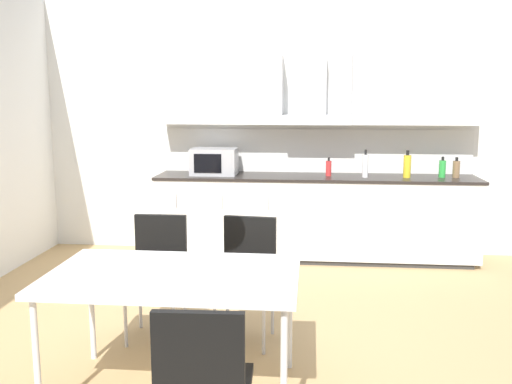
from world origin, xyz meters
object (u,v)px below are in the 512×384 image
bottle_brown (456,169)px  bottle_yellow (407,166)px  chair_far_right (247,266)px  bottle_green (442,169)px  chair_far_left (158,263)px  chair_near_right (203,378)px  bottle_red (329,168)px  pendant_lamp (169,77)px  bottle_white (365,166)px  microwave (214,162)px  dining_table (174,280)px

bottle_brown → bottle_yellow: 0.51m
bottle_yellow → chair_far_right: 2.56m
bottle_green → chair_far_left: 3.26m
chair_far_left → chair_near_right: bearing=-68.7°
bottle_red → chair_near_right: bottle_red is taller
bottle_yellow → chair_far_left: size_ratio=0.32×
bottle_yellow → bottle_green: bottle_yellow is taller
bottle_red → chair_far_left: (-1.27, -2.12, -0.44)m
bottle_red → pendant_lamp: 3.20m
chair_far_right → bottle_green: bearing=49.8°
bottle_white → pendant_lamp: bearing=-114.8°
bottle_white → bottle_red: 0.38m
chair_far_left → chair_near_right: same height
microwave → dining_table: 2.95m
bottle_red → dining_table: bottle_red is taller
bottle_yellow → chair_near_right: (-1.43, -3.71, -0.48)m
microwave → dining_table: bearing=-84.9°
bottle_white → chair_far_right: size_ratio=0.33×
dining_table → pendant_lamp: size_ratio=4.43×
bottle_red → bottle_green: (1.17, 0.00, 0.01)m
chair_far_right → pendant_lamp: size_ratio=2.72×
bottle_white → bottle_brown: bottle_white is taller
bottle_yellow → chair_near_right: bearing=-111.1°
bottle_yellow → chair_far_right: bottle_yellow is taller
bottle_green → pendant_lamp: size_ratio=0.67×
bottle_green → chair_near_right: 4.20m
bottle_brown → pendant_lamp: bearing=-127.5°
chair_near_right → chair_far_right: size_ratio=1.00×
bottle_red → chair_near_right: 3.84m
chair_near_right → bottle_brown: bearing=62.7°
bottle_brown → chair_near_right: 4.25m
bottle_red → bottle_brown: bearing=0.0°
chair_near_right → bottle_white: bearing=74.8°
bottle_white → chair_far_right: (-1.00, -2.05, -0.48)m
bottle_green → dining_table: (-2.12, -2.94, -0.30)m
bottle_red → chair_far_right: 2.25m
microwave → bottle_red: size_ratio=2.48×
chair_far_left → chair_near_right: 1.76m
chair_far_right → pendant_lamp: (-0.33, -0.82, 1.29)m
microwave → bottle_red: 1.22m
bottle_red → pendant_lamp: bearing=-108.0°
dining_table → chair_far_right: size_ratio=1.63×
bottle_brown → dining_table: (-2.26, -2.94, -0.30)m
bottle_red → bottle_green: 1.17m
bottle_brown → bottle_yellow: bearing=-174.4°
microwave → bottle_green: (2.38, 0.02, -0.05)m
bottle_red → bottle_yellow: bearing=-3.5°
microwave → bottle_red: bearing=0.7°
dining_table → bottle_brown: bearing=52.5°
bottle_brown → chair_far_left: 3.37m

